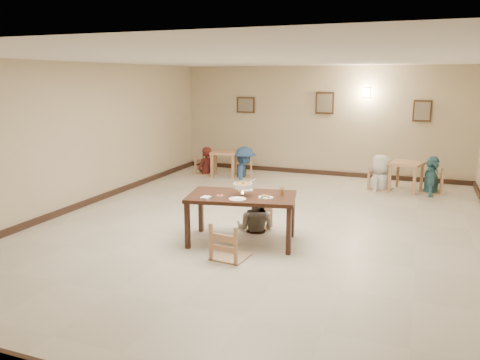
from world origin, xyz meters
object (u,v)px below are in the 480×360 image
at_px(drink_glass, 282,192).
at_px(chair_near, 230,224).
at_px(bg_diner_a, 205,147).
at_px(bg_diner_c, 382,155).
at_px(bg_diner_d, 433,156).
at_px(bg_chair_lr, 244,161).
at_px(curry_warmer, 243,186).
at_px(bg_table_left, 224,156).
at_px(main_table, 242,200).
at_px(bg_chair_ll, 205,157).
at_px(bg_diner_b, 244,147).
at_px(bg_table_right, 406,168).
at_px(chair_far, 258,204).
at_px(main_diner, 256,188).
at_px(bg_chair_rr, 432,171).
at_px(bg_chair_rl, 381,168).

bearing_deg(drink_glass, chair_near, -120.18).
bearing_deg(drink_glass, bg_diner_a, 127.50).
bearing_deg(bg_diner_c, bg_diner_a, -75.57).
bearing_deg(bg_diner_d, bg_chair_lr, 90.22).
bearing_deg(curry_warmer, chair_near, -84.83).
xyz_separation_m(curry_warmer, bg_table_left, (-2.39, 4.84, -0.41)).
relative_size(main_table, chair_near, 1.75).
distance_m(bg_chair_lr, bg_diner_d, 4.78).
relative_size(bg_table_left, bg_chair_ll, 0.87).
distance_m(bg_table_left, bg_chair_ll, 0.58).
height_order(curry_warmer, bg_diner_b, bg_diner_b).
xyz_separation_m(drink_glass, bg_table_right, (1.79, 4.61, -0.31)).
xyz_separation_m(chair_far, bg_chair_ll, (-2.95, 4.01, 0.05)).
bearing_deg(bg_table_right, bg_table_left, 180.00).
distance_m(bg_diner_b, bg_diner_d, 4.76).
relative_size(chair_far, bg_diner_b, 0.53).
bearing_deg(bg_chair_lr, main_table, 1.59).
bearing_deg(bg_table_right, drink_glass, -111.19).
distance_m(main_diner, bg_diner_a, 5.07).
relative_size(chair_far, bg_diner_d, 0.51).
bearing_deg(drink_glass, curry_warmer, -158.59).
bearing_deg(chair_far, bg_diner_c, 71.61).
relative_size(main_table, bg_diner_d, 1.07).
bearing_deg(bg_chair_rr, bg_diner_a, -91.09).
bearing_deg(bg_table_right, bg_chair_lr, 179.17).
bearing_deg(bg_diner_c, main_table, -5.45).
xyz_separation_m(bg_table_right, bg_diner_c, (-0.58, -0.07, 0.29)).
bearing_deg(bg_chair_rr, bg_diner_b, -91.53).
bearing_deg(main_table, drink_glass, 7.70).
height_order(chair_far, chair_near, chair_near).
bearing_deg(bg_diner_a, chair_far, 50.32).
bearing_deg(bg_diner_d, main_diner, 144.90).
height_order(main_table, bg_diner_b, bg_diner_b).
relative_size(main_diner, bg_chair_rr, 1.44).
distance_m(main_diner, curry_warmer, 0.76).
distance_m(bg_table_right, bg_diner_c, 0.65).
distance_m(chair_near, bg_diner_a, 6.32).
bearing_deg(main_diner, bg_chair_lr, -65.28).
height_order(bg_table_right, bg_chair_lr, bg_chair_lr).
distance_m(curry_warmer, bg_diner_b, 5.23).
xyz_separation_m(main_diner, bg_chair_lr, (-1.78, 4.17, -0.32)).
xyz_separation_m(main_diner, bg_diner_c, (1.83, 4.05, 0.09)).
distance_m(main_diner, bg_chair_rl, 4.45).
bearing_deg(chair_far, bg_chair_ll, 132.80).
bearing_deg(curry_warmer, bg_diner_b, 110.28).
distance_m(chair_far, bg_chair_rr, 4.99).
bearing_deg(bg_diner_c, bg_chair_rl, -137.89).
distance_m(bg_chair_ll, bg_chair_lr, 1.16).
height_order(chair_far, bg_diner_d, bg_diner_d).
relative_size(bg_chair_lr, bg_chair_rr, 0.84).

